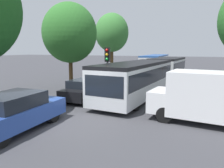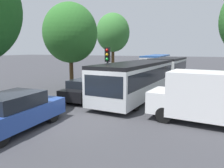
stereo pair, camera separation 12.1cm
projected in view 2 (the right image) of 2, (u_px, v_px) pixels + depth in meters
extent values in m
plane|color=#3D3D42|center=(71.00, 123.00, 9.81)|extent=(200.00, 200.00, 0.00)
cube|color=silver|center=(137.00, 80.00, 14.66)|extent=(3.03, 9.31, 1.98)
cube|color=black|center=(137.00, 75.00, 14.60)|extent=(3.03, 8.94, 0.87)
cube|color=black|center=(138.00, 64.00, 14.49)|extent=(3.03, 9.31, 0.19)
cube|color=silver|center=(168.00, 69.00, 22.25)|extent=(2.85, 6.42, 1.98)
cube|color=black|center=(168.00, 66.00, 22.20)|extent=(2.85, 6.17, 0.87)
cube|color=black|center=(169.00, 59.00, 22.08)|extent=(2.85, 6.42, 0.19)
cylinder|color=black|center=(158.00, 73.00, 19.09)|extent=(1.88, 1.08, 1.82)
cube|color=black|center=(103.00, 86.00, 10.65)|extent=(2.17, 0.23, 1.06)
cylinder|color=black|center=(135.00, 102.00, 11.74)|extent=(0.35, 0.98, 0.97)
cylinder|color=black|center=(102.00, 98.00, 12.69)|extent=(0.35, 0.98, 0.97)
cylinder|color=black|center=(163.00, 86.00, 16.87)|extent=(0.35, 0.98, 0.97)
cylinder|color=black|center=(138.00, 84.00, 17.82)|extent=(0.35, 0.98, 0.97)
cylinder|color=black|center=(178.00, 78.00, 21.90)|extent=(0.35, 0.98, 0.97)
cylinder|color=black|center=(158.00, 76.00, 22.85)|extent=(0.35, 0.98, 0.97)
cube|color=silver|center=(157.00, 63.00, 32.26)|extent=(3.22, 11.55, 1.99)
cube|color=black|center=(157.00, 61.00, 32.21)|extent=(3.21, 10.98, 0.83)
cube|color=#234C93|center=(157.00, 56.00, 32.09)|extent=(3.22, 11.55, 0.20)
cylinder|color=black|center=(154.00, 66.00, 36.24)|extent=(0.36, 1.01, 0.99)
cylinder|color=black|center=(167.00, 67.00, 35.49)|extent=(0.36, 1.01, 0.99)
cylinder|color=black|center=(144.00, 70.00, 29.59)|extent=(0.36, 1.01, 0.99)
cylinder|color=black|center=(160.00, 71.00, 28.85)|extent=(0.36, 1.01, 0.99)
cube|color=#284799|center=(15.00, 115.00, 8.89)|extent=(2.04, 4.51, 0.72)
cube|color=black|center=(11.00, 100.00, 8.70)|extent=(1.82, 2.39, 0.55)
cylinder|color=black|center=(26.00, 111.00, 10.54)|extent=(0.26, 0.69, 0.68)
cylinder|color=black|center=(53.00, 115.00, 9.95)|extent=(0.26, 0.69, 0.68)
cylinder|color=black|center=(0.00, 138.00, 7.34)|extent=(0.26, 0.69, 0.68)
cube|color=black|center=(85.00, 91.00, 14.33)|extent=(1.79, 3.94, 0.63)
cube|color=black|center=(84.00, 83.00, 14.15)|extent=(1.59, 2.09, 0.48)
cylinder|color=black|center=(85.00, 91.00, 15.76)|extent=(0.22, 0.60, 0.59)
cylinder|color=black|center=(103.00, 93.00, 15.25)|extent=(0.22, 0.60, 0.59)
cylinder|color=black|center=(65.00, 98.00, 13.49)|extent=(0.22, 0.60, 0.59)
cylinder|color=black|center=(85.00, 100.00, 12.97)|extent=(0.22, 0.60, 0.59)
cube|color=#47474C|center=(120.00, 79.00, 19.50)|extent=(2.02, 4.46, 0.71)
cube|color=black|center=(120.00, 72.00, 19.31)|extent=(1.80, 2.36, 0.54)
cylinder|color=black|center=(117.00, 80.00, 21.13)|extent=(0.25, 0.68, 0.67)
cylinder|color=black|center=(133.00, 81.00, 20.55)|extent=(0.25, 0.68, 0.67)
cylinder|color=black|center=(106.00, 84.00, 18.55)|extent=(0.25, 0.68, 0.67)
cylinder|color=black|center=(123.00, 86.00, 17.97)|extent=(0.25, 0.68, 0.67)
cube|color=white|center=(218.00, 96.00, 9.37)|extent=(4.26, 2.36, 2.00)
cube|color=white|center=(161.00, 100.00, 10.65)|extent=(1.07, 1.97, 1.00)
cylinder|color=black|center=(164.00, 115.00, 9.81)|extent=(0.74, 0.30, 0.72)
cylinder|color=black|center=(173.00, 107.00, 11.26)|extent=(0.74, 0.30, 0.72)
cylinder|color=#56595E|center=(108.00, 74.00, 14.00)|extent=(0.12, 0.12, 3.40)
cube|color=black|center=(108.00, 55.00, 13.80)|extent=(0.36, 0.29, 0.90)
sphere|color=red|center=(107.00, 50.00, 13.62)|extent=(0.18, 0.18, 0.18)
sphere|color=#EAAD14|center=(107.00, 55.00, 13.66)|extent=(0.18, 0.18, 0.18)
sphere|color=green|center=(107.00, 59.00, 13.70)|extent=(0.18, 0.18, 0.18)
cylinder|color=#51381E|center=(71.00, 73.00, 17.62)|extent=(0.32, 0.32, 2.80)
ellipsoid|color=#33752D|center=(70.00, 33.00, 17.13)|extent=(4.25, 4.25, 4.67)
cylinder|color=#51381E|center=(113.00, 62.00, 26.20)|extent=(0.37, 0.37, 3.54)
ellipsoid|color=#3D7F38|center=(113.00, 33.00, 25.65)|extent=(3.93, 3.93, 4.51)
ellipsoid|color=#3D7F38|center=(115.00, 38.00, 25.56)|extent=(2.36, 2.36, 2.48)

